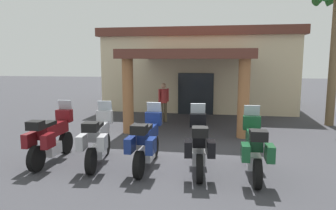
% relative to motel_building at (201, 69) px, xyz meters
% --- Properties ---
extents(ground_plane, '(80.00, 80.00, 0.00)m').
position_rel_motel_building_xyz_m(ground_plane, '(-0.11, -10.38, -2.25)').
color(ground_plane, '#38383D').
extents(motel_building, '(10.79, 11.68, 4.41)m').
position_rel_motel_building_xyz_m(motel_building, '(0.00, 0.00, 0.00)').
color(motel_building, beige).
rests_on(motel_building, ground_plane).
extents(motorcycle_maroon, '(0.71, 2.21, 1.61)m').
position_rel_motel_building_xyz_m(motorcycle_maroon, '(-3.55, -11.12, -1.55)').
color(motorcycle_maroon, black).
rests_on(motorcycle_maroon, ground_plane).
extents(motorcycle_silver, '(0.76, 2.21, 1.61)m').
position_rel_motel_building_xyz_m(motorcycle_silver, '(-2.21, -11.12, -1.55)').
color(motorcycle_silver, black).
rests_on(motorcycle_silver, ground_plane).
extents(motorcycle_blue, '(0.72, 2.21, 1.61)m').
position_rel_motel_building_xyz_m(motorcycle_blue, '(-0.88, -11.20, -1.55)').
color(motorcycle_blue, black).
rests_on(motorcycle_blue, ground_plane).
extents(motorcycle_black, '(0.73, 2.21, 1.61)m').
position_rel_motel_building_xyz_m(motorcycle_black, '(0.46, -11.25, -1.55)').
color(motorcycle_black, black).
rests_on(motorcycle_black, ground_plane).
extents(motorcycle_green, '(0.71, 2.21, 1.61)m').
position_rel_motel_building_xyz_m(motorcycle_green, '(1.79, -11.41, -1.55)').
color(motorcycle_green, black).
rests_on(motorcycle_green, ground_plane).
extents(pedestrian, '(0.42, 0.38, 1.75)m').
position_rel_motel_building_xyz_m(pedestrian, '(-1.40, -5.18, -1.23)').
color(pedestrian, brown).
rests_on(pedestrian, ground_plane).
extents(palm_tree_near_portico, '(2.08, 2.15, 6.05)m').
position_rel_motel_building_xyz_m(palm_tree_near_portico, '(5.70, -4.85, 2.13)').
color(palm_tree_near_portico, brown).
rests_on(palm_tree_near_portico, ground_plane).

